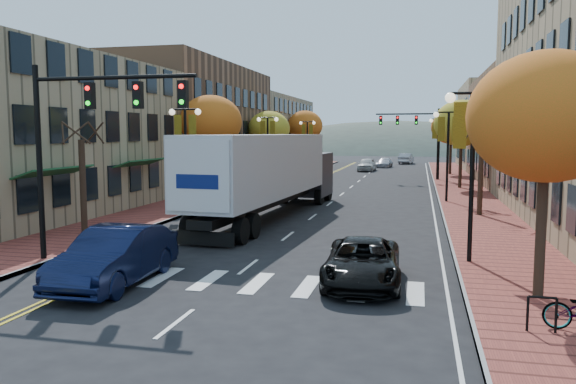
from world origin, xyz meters
The scene contains 30 objects.
ground centered at (0.00, 0.00, 0.00)m, with size 200.00×200.00×0.00m, color black.
sidewalk_left centered at (-9.00, 32.50, 0.07)m, with size 4.00×85.00×0.15m, color brown.
sidewalk_right centered at (9.00, 32.50, 0.07)m, with size 4.00×85.00×0.15m, color brown.
building_left_near centered at (-17.00, 13.00, 4.50)m, with size 12.00×22.00×9.00m, color #9E8966.
building_left_mid centered at (-17.00, 36.00, 5.50)m, with size 12.00×24.00×11.00m, color brown.
building_left_far centered at (-17.00, 61.00, 4.75)m, with size 12.00×26.00×9.50m, color #9E8966.
building_right_mid centered at (18.50, 42.00, 5.00)m, with size 15.00×24.00×10.00m, color brown.
building_right_far centered at (18.50, 64.00, 5.50)m, with size 15.00×20.00×11.00m, color #9E8966.
tree_left_a centered at (-9.00, 8.00, 2.25)m, with size 0.28×0.28×4.20m.
tree_left_b centered at (-9.00, 24.00, 5.45)m, with size 4.48×4.48×7.21m.
tree_left_c centered at (-9.00, 40.00, 5.05)m, with size 4.16×4.16×6.69m.
tree_left_d centered at (-9.00, 58.00, 5.60)m, with size 4.61×4.61×7.42m.
tree_right_a centered at (9.00, 2.00, 5.05)m, with size 4.16×4.16×6.69m.
tree_right_b centered at (9.00, 18.00, 2.25)m, with size 0.28×0.28×4.20m.
tree_right_c centered at (9.00, 34.00, 5.45)m, with size 4.48×4.48×7.21m.
tree_right_d centered at (9.00, 50.00, 5.29)m, with size 4.35×4.35×7.00m.
lamp_left_b centered at (-7.50, 16.00, 4.29)m, with size 1.96×0.36×6.05m.
lamp_left_c centered at (-7.50, 34.00, 4.29)m, with size 1.96×0.36×6.05m.
lamp_left_d centered at (-7.50, 52.00, 4.29)m, with size 1.96×0.36×6.05m.
lamp_right_a centered at (7.50, 6.00, 4.29)m, with size 1.96×0.36×6.05m.
lamp_right_b centered at (7.50, 24.00, 4.29)m, with size 1.96×0.36×6.05m.
lamp_right_c centered at (7.50, 42.00, 4.29)m, with size 1.96×0.36×6.05m.
traffic_mast_near centered at (-5.48, 3.00, 4.92)m, with size 6.10×0.35×7.00m.
traffic_mast_far centered at (5.48, 42.00, 4.92)m, with size 6.10×0.34×7.00m.
semi_truck centered at (-2.20, 15.17, 2.67)m, with size 4.09×18.39×4.56m.
navy_sedan centered at (-3.28, 0.90, 0.88)m, with size 1.87×5.36×1.77m, color black.
black_suv centered at (4.08, 2.70, 0.68)m, with size 2.27×4.92×1.37m, color black.
car_far_white centered at (-0.58, 54.80, 0.81)m, with size 1.91×4.75×1.62m, color silver.
car_far_silver centered at (1.07, 62.94, 0.62)m, with size 1.72×4.24×1.23m, color #AFAEB6.
car_far_oncoming centered at (3.69, 72.76, 0.80)m, with size 1.69×4.84×1.59m, color #A6A5AD.
Camera 1 is at (5.73, -14.31, 4.64)m, focal length 35.00 mm.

